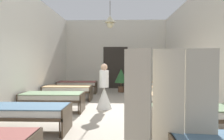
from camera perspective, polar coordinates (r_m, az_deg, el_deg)
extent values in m
cube|color=#9E9384|center=(6.54, -0.01, -11.73)|extent=(6.37, 12.22, 0.10)
cube|color=silver|center=(12.26, 0.97, 4.31)|extent=(6.17, 0.20, 3.96)
cube|color=silver|center=(7.12, -24.89, 5.66)|extent=(0.20, 11.62, 3.96)
cube|color=silver|center=(6.93, 25.60, 5.75)|extent=(0.20, 11.62, 3.96)
cube|color=#2D2823|center=(12.14, 0.96, 0.65)|extent=(1.40, 0.06, 2.40)
cylinder|color=brown|center=(8.66, -0.54, 16.56)|extent=(0.02, 0.02, 0.57)
cone|color=beige|center=(8.56, -0.54, 13.74)|extent=(0.44, 0.44, 0.28)
sphere|color=beige|center=(8.52, -0.54, 12.29)|extent=(0.28, 0.28, 0.28)
cylinder|color=#473828|center=(4.46, -14.06, -15.51)|extent=(0.03, 0.03, 0.34)
cylinder|color=#473828|center=(5.13, -11.78, -13.14)|extent=(0.03, 0.03, 0.34)
cube|color=#473828|center=(5.03, -22.67, -11.17)|extent=(1.90, 0.84, 0.07)
cube|color=#473828|center=(4.75, -12.13, -12.94)|extent=(0.04, 0.84, 0.57)
cube|color=white|center=(5.01, -22.68, -10.00)|extent=(1.82, 0.78, 0.14)
cube|color=slate|center=(4.99, -22.70, -9.08)|extent=(1.86, 0.82, 0.02)
cylinder|color=#473828|center=(4.36, 12.13, -15.91)|extent=(0.03, 0.03, 0.34)
cylinder|color=#473828|center=(5.04, 10.66, -13.40)|extent=(0.03, 0.03, 0.34)
cube|color=#473828|center=(4.86, 21.74, -11.61)|extent=(1.90, 0.84, 0.07)
cube|color=#473828|center=(4.66, 10.60, -13.22)|extent=(0.04, 0.84, 0.57)
cube|color=white|center=(4.84, 21.76, -10.41)|extent=(1.82, 0.78, 0.14)
cube|color=slate|center=(4.82, 21.77, -9.45)|extent=(1.86, 0.82, 0.02)
cylinder|color=#473828|center=(6.80, -23.90, -9.48)|extent=(0.03, 0.03, 0.34)
cylinder|color=#473828|center=(7.44, -21.45, -8.44)|extent=(0.03, 0.03, 0.34)
cylinder|color=#473828|center=(6.25, -9.15, -10.34)|extent=(0.03, 0.03, 0.34)
cylinder|color=#473828|center=(6.94, -7.99, -9.07)|extent=(0.03, 0.03, 0.34)
cube|color=#473828|center=(6.77, -15.87, -7.66)|extent=(1.90, 0.84, 0.07)
cube|color=#473828|center=(7.12, -23.08, -7.98)|extent=(0.04, 0.84, 0.57)
cube|color=#473828|center=(6.56, -8.02, -8.69)|extent=(0.04, 0.84, 0.57)
cube|color=silver|center=(6.75, -15.88, -6.78)|extent=(1.82, 0.78, 0.14)
cube|color=slate|center=(6.74, -15.89, -6.09)|extent=(1.86, 0.82, 0.02)
cylinder|color=#473828|center=(6.18, 8.99, -10.49)|extent=(0.03, 0.03, 0.34)
cylinder|color=#473828|center=(6.88, 8.25, -9.18)|extent=(0.03, 0.03, 0.34)
cylinder|color=#473828|center=(6.62, 24.35, -9.81)|extent=(0.03, 0.03, 0.34)
cylinder|color=#473828|center=(7.27, 22.17, -8.70)|extent=(0.03, 0.03, 0.34)
cube|color=#473828|center=(6.64, 16.16, -7.85)|extent=(1.90, 0.84, 0.07)
cube|color=#473828|center=(6.50, 8.08, -8.80)|extent=(0.04, 0.84, 0.57)
cube|color=#473828|center=(6.94, 23.69, -8.25)|extent=(0.04, 0.84, 0.57)
cube|color=silver|center=(6.63, 16.17, -6.95)|extent=(1.82, 0.78, 0.14)
cube|color=tan|center=(6.61, 16.17, -6.25)|extent=(1.86, 0.82, 0.02)
cylinder|color=#473828|center=(8.52, -18.27, -7.07)|extent=(0.03, 0.03, 0.34)
cylinder|color=#473828|center=(9.19, -16.70, -6.38)|extent=(0.03, 0.03, 0.34)
cylinder|color=#473828|center=(8.09, -6.52, -7.46)|extent=(0.03, 0.03, 0.34)
cylinder|color=#473828|center=(8.79, -5.82, -6.68)|extent=(0.03, 0.03, 0.34)
cube|color=#473828|center=(8.57, -11.95, -5.56)|extent=(1.90, 0.84, 0.07)
cube|color=#473828|center=(8.86, -17.83, -5.95)|extent=(0.04, 0.84, 0.57)
cube|color=#473828|center=(8.41, -5.75, -6.28)|extent=(0.04, 0.84, 0.57)
cube|color=silver|center=(8.56, -11.96, -4.86)|extent=(1.82, 0.78, 0.14)
cube|color=tan|center=(8.55, -11.96, -4.32)|extent=(1.86, 0.82, 0.02)
cylinder|color=#473828|center=(8.03, 7.33, -7.53)|extent=(0.03, 0.03, 0.34)
cylinder|color=#473828|center=(8.74, 6.89, -6.74)|extent=(0.03, 0.03, 0.34)
cylinder|color=#473828|center=(8.37, 19.37, -7.24)|extent=(0.03, 0.03, 0.34)
cylinder|color=#473828|center=(9.05, 18.01, -6.52)|extent=(0.03, 0.03, 0.34)
cube|color=#473828|center=(8.48, 13.01, -5.66)|extent=(1.90, 0.84, 0.07)
cube|color=#473828|center=(8.36, 6.70, -6.33)|extent=(0.04, 0.84, 0.57)
cube|color=#473828|center=(8.71, 19.05, -6.09)|extent=(0.04, 0.84, 0.57)
cube|color=silver|center=(8.46, 13.01, -4.95)|extent=(1.82, 0.78, 0.14)
cube|color=tan|center=(8.45, 13.02, -4.40)|extent=(1.86, 0.82, 0.02)
cylinder|color=#473828|center=(10.30, -14.58, -5.44)|extent=(0.03, 0.03, 0.34)
cylinder|color=#473828|center=(10.99, -13.51, -4.95)|extent=(0.03, 0.03, 0.34)
cylinder|color=#473828|center=(9.95, -4.89, -5.64)|extent=(0.03, 0.03, 0.34)
cylinder|color=#473828|center=(10.66, -4.42, -5.12)|extent=(0.03, 0.03, 0.34)
cube|color=#473828|center=(10.41, -9.42, -4.18)|extent=(1.90, 0.84, 0.07)
cube|color=#473828|center=(10.65, -14.35, -4.55)|extent=(0.04, 0.84, 0.57)
cube|color=#473828|center=(10.28, -4.32, -4.73)|extent=(0.04, 0.84, 0.57)
cube|color=silver|center=(10.40, -9.43, -3.60)|extent=(1.82, 0.78, 0.14)
cube|color=#8C4C47|center=(10.40, -9.43, -3.15)|extent=(1.86, 0.82, 0.02)
cylinder|color=#473828|center=(9.90, 6.31, -5.68)|extent=(0.03, 0.03, 0.34)
cylinder|color=#473828|center=(10.62, 6.02, -5.15)|extent=(0.03, 0.03, 0.34)
cylinder|color=#473828|center=(10.18, 16.17, -5.54)|extent=(0.03, 0.03, 0.34)
cylinder|color=#473828|center=(10.88, 15.24, -5.04)|extent=(0.03, 0.03, 0.34)
cube|color=#473828|center=(10.33, 11.00, -4.24)|extent=(1.90, 0.84, 0.07)
cube|color=#473828|center=(10.24, 5.83, -4.76)|extent=(0.04, 0.84, 0.57)
cube|color=#473828|center=(10.53, 16.01, -4.65)|extent=(0.04, 0.84, 0.57)
cube|color=silver|center=(10.32, 11.00, -3.66)|extent=(1.82, 0.78, 0.14)
cube|color=tan|center=(10.32, 11.00, -3.21)|extent=(1.86, 0.82, 0.02)
cone|color=white|center=(6.89, -2.15, -7.62)|extent=(0.52, 0.52, 0.70)
cylinder|color=white|center=(6.81, -2.16, -2.43)|extent=(0.30, 0.30, 0.55)
sphere|color=tan|center=(6.79, -2.16, 0.81)|extent=(0.22, 0.22, 0.22)
cone|color=white|center=(6.79, -2.16, 1.46)|extent=(0.18, 0.18, 0.10)
cylinder|color=#515B70|center=(10.31, 9.03, -1.51)|extent=(0.32, 0.32, 0.58)
cube|color=#515B70|center=(10.33, 9.03, -2.90)|extent=(0.44, 0.44, 0.08)
sphere|color=#846047|center=(10.29, 9.05, 0.71)|extent=(0.22, 0.22, 0.22)
cylinder|color=brown|center=(10.64, 2.49, -5.27)|extent=(0.30, 0.30, 0.29)
cylinder|color=brown|center=(10.61, 2.49, -3.96)|extent=(0.06, 0.06, 0.20)
cone|color=#2D6633|center=(10.58, 2.50, -1.55)|extent=(0.65, 0.65, 0.70)
cube|color=#BCB29E|center=(2.85, 6.90, -11.44)|extent=(0.34, 0.29, 1.70)
cube|color=#BCB29E|center=(2.98, 15.03, -10.93)|extent=(0.40, 0.19, 1.70)
cube|color=#BCB29E|center=(3.04, 23.16, -10.75)|extent=(0.42, 0.07, 1.70)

